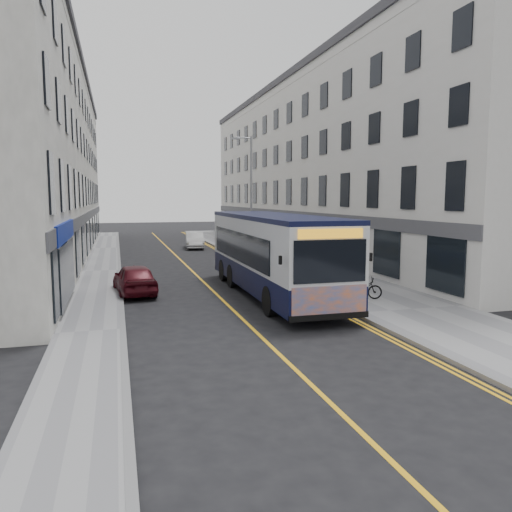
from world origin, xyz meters
TOP-DOWN VIEW (x-y plane):
  - ground at (0.00, 0.00)m, footprint 140.00×140.00m
  - pavement_east at (6.25, 12.00)m, footprint 4.50×64.00m
  - pavement_west at (-5.00, 12.00)m, footprint 2.00×64.00m
  - kerb_east at (4.00, 12.00)m, footprint 0.18×64.00m
  - kerb_west at (-4.00, 12.00)m, footprint 0.18×64.00m
  - road_centre_line at (0.00, 12.00)m, footprint 0.12×64.00m
  - road_dbl_yellow_inner at (3.55, 12.00)m, footprint 0.10×64.00m
  - road_dbl_yellow_outer at (3.75, 12.00)m, footprint 0.10×64.00m
  - terrace_east at (11.50, 21.00)m, footprint 6.00×46.00m
  - terrace_west at (-9.00, 21.00)m, footprint 6.00×46.00m
  - streetlamp at (4.17, 14.00)m, footprint 1.32×0.18m
  - city_bus at (2.26, 3.16)m, footprint 2.77×11.88m
  - bicycle at (5.28, 0.94)m, footprint 1.78×1.13m
  - pedestrian_near at (6.32, 9.98)m, footprint 0.72×0.57m
  - pedestrian_far at (7.76, 15.04)m, footprint 1.17×1.14m
  - car_white at (2.10, 24.00)m, footprint 1.84×4.18m
  - car_maroon at (-3.40, 5.07)m, footprint 1.97×4.05m

SIDE VIEW (x-z plane):
  - ground at x=0.00m, z-range 0.00..0.00m
  - road_centre_line at x=0.00m, z-range 0.00..0.01m
  - road_dbl_yellow_inner at x=3.55m, z-range 0.00..0.01m
  - road_dbl_yellow_outer at x=3.75m, z-range 0.00..0.01m
  - pavement_east at x=6.25m, z-range 0.00..0.12m
  - pavement_west at x=-5.00m, z-range 0.00..0.12m
  - kerb_east at x=4.00m, z-range 0.00..0.13m
  - kerb_west at x=-4.00m, z-range 0.00..0.13m
  - bicycle at x=5.28m, z-range 0.12..1.00m
  - car_maroon at x=-3.40m, z-range 0.00..1.33m
  - car_white at x=2.10m, z-range 0.00..1.33m
  - pedestrian_near at x=6.32m, z-range 0.12..1.86m
  - pedestrian_far at x=7.76m, z-range 0.12..2.03m
  - city_bus at x=2.26m, z-range 0.16..3.61m
  - streetlamp at x=4.17m, z-range 0.38..8.38m
  - terrace_east at x=11.50m, z-range 0.00..13.00m
  - terrace_west at x=-9.00m, z-range 0.00..13.00m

